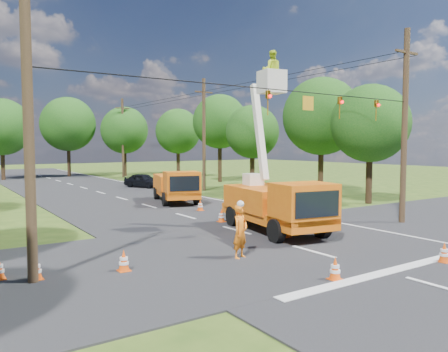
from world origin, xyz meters
TOP-DOWN VIEW (x-y plane):
  - ground at (0.00, 20.00)m, footprint 140.00×140.00m
  - road_main at (0.00, 20.00)m, footprint 12.00×100.00m
  - road_cross at (0.00, 2.00)m, footprint 56.00×10.00m
  - stop_bar at (0.00, -3.20)m, footprint 9.00×0.45m
  - edge_line at (5.60, 20.00)m, footprint 0.12×90.00m
  - bucket_truck at (1.37, 3.74)m, footprint 3.50×6.93m
  - second_truck at (2.46, 15.83)m, footprint 3.93×6.56m
  - ground_worker at (-2.78, 0.86)m, footprint 0.83×0.69m
  - distant_car at (4.98, 27.47)m, footprint 3.11×4.35m
  - traffic_cone_0 at (-1.93, -2.80)m, footprint 0.38×0.38m
  - traffic_cone_1 at (2.72, -3.53)m, footprint 0.38×0.38m
  - traffic_cone_2 at (0.72, 7.39)m, footprint 0.38×0.38m
  - traffic_cone_3 at (1.84, 11.46)m, footprint 0.38×0.38m
  - traffic_cone_4 at (-6.87, 1.59)m, footprint 0.38×0.38m
  - traffic_cone_5 at (-9.38, 2.20)m, footprint 0.38×0.38m
  - traffic_cone_7 at (3.32, 16.30)m, footprint 0.38×0.38m
  - traffic_cone_8 at (0.95, 2.57)m, footprint 0.38×0.38m
  - pole_right_near at (8.50, 2.00)m, footprint 1.80×0.30m
  - pole_right_mid at (8.50, 22.00)m, footprint 1.80×0.30m
  - pole_right_far at (8.50, 42.00)m, footprint 1.80×0.30m
  - pole_left at (-9.50, 2.00)m, footprint 0.30×0.30m
  - signal_span at (2.23, 1.99)m, footprint 18.00×0.29m
  - tree_right_a at (13.50, 8.00)m, footprint 5.40×5.40m
  - tree_right_b at (15.00, 14.00)m, footprint 6.40×6.40m
  - tree_right_c at (13.20, 21.00)m, footprint 5.00×5.00m
  - tree_right_d at (14.80, 29.00)m, footprint 6.00×6.00m
  - tree_right_e at (13.80, 37.00)m, footprint 5.60×5.60m
  - tree_far_a at (-5.00, 45.00)m, footprint 6.60×6.60m
  - tree_far_b at (3.00, 47.00)m, footprint 7.00×7.00m
  - tree_far_c at (9.50, 44.00)m, footprint 6.20×6.20m

SIDE VIEW (x-z plane):
  - ground at x=0.00m, z-range 0.00..0.00m
  - road_main at x=0.00m, z-range -0.03..0.03m
  - road_cross at x=0.00m, z-range -0.04..0.04m
  - stop_bar at x=0.00m, z-range -0.01..0.01m
  - edge_line at x=5.60m, z-range -0.01..0.01m
  - traffic_cone_0 at x=-1.93m, z-range 0.00..0.71m
  - traffic_cone_1 at x=2.72m, z-range 0.00..0.71m
  - traffic_cone_2 at x=0.72m, z-range 0.00..0.71m
  - traffic_cone_3 at x=1.84m, z-range 0.00..0.71m
  - traffic_cone_4 at x=-6.87m, z-range 0.00..0.71m
  - traffic_cone_5 at x=-9.38m, z-range 0.00..0.71m
  - traffic_cone_7 at x=3.32m, z-range 0.00..0.71m
  - traffic_cone_8 at x=0.95m, z-range 0.00..0.71m
  - distant_car at x=4.98m, z-range 0.00..1.38m
  - ground_worker at x=-2.78m, z-range 0.00..1.95m
  - second_truck at x=2.46m, z-range 0.05..2.36m
  - bucket_truck at x=1.37m, z-range -2.44..6.01m
  - pole_left at x=-9.50m, z-range 0.00..9.00m
  - pole_right_near at x=8.50m, z-range 0.11..10.11m
  - pole_right_mid at x=8.50m, z-range 0.11..10.11m
  - pole_right_far at x=8.50m, z-range 0.11..10.11m
  - tree_right_c at x=13.20m, z-range 1.40..9.23m
  - tree_right_a at x=13.50m, z-range 1.42..9.70m
  - tree_right_e at x=13.80m, z-range 1.50..10.12m
  - signal_span at x=2.23m, z-range 5.34..6.41m
  - tree_far_c at x=9.50m, z-range 1.47..10.65m
  - tree_far_a at x=-5.00m, z-range 1.44..10.94m
  - tree_right_b at x=15.00m, z-range 1.61..11.26m
  - tree_right_d at x=14.80m, z-range 1.83..11.53m
  - tree_far_b at x=3.00m, z-range 1.65..11.97m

